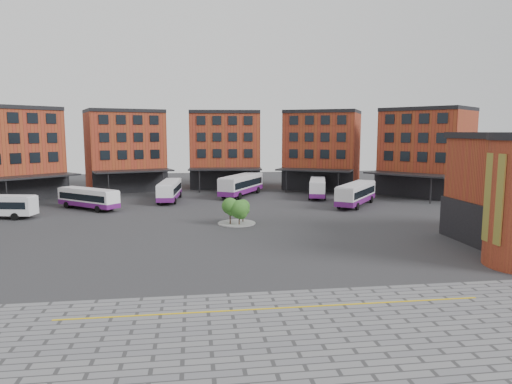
{
  "coord_description": "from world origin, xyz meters",
  "views": [
    {
      "loc": [
        -2.89,
        -40.03,
        10.63
      ],
      "look_at": [
        3.96,
        9.67,
        4.0
      ],
      "focal_mm": 32.0,
      "sensor_mm": 36.0,
      "label": 1
    }
  ],
  "objects": [
    {
      "name": "bus_e",
      "position": [
        17.22,
        31.98,
        1.63
      ],
      "size": [
        5.3,
        10.93,
        3.0
      ],
      "rotation": [
        0.0,
        0.0,
        -0.28
      ],
      "color": "silver",
      "rests_on": "ground"
    },
    {
      "name": "main_building",
      "position": [
        -4.77,
        38.25,
        7.23
      ],
      "size": [
        94.14,
        42.48,
        14.6
      ],
      "color": "maroon",
      "rests_on": "ground"
    },
    {
      "name": "bus_d",
      "position": [
        5.02,
        35.15,
        1.9
      ],
      "size": [
        8.62,
        12.21,
        3.5
      ],
      "rotation": [
        0.0,
        0.0,
        -0.52
      ],
      "color": "silver",
      "rests_on": "ground"
    },
    {
      "name": "paving_zone",
      "position": [
        2.0,
        -22.0,
        0.01
      ],
      "size": [
        50.0,
        22.0,
        0.02
      ],
      "primitive_type": "cube",
      "color": "slate",
      "rests_on": "ground"
    },
    {
      "name": "bus_f",
      "position": [
        20.38,
        22.69,
        1.76
      ],
      "size": [
        8.99,
        10.8,
        3.24
      ],
      "rotation": [
        0.0,
        0.0,
        -0.64
      ],
      "color": "silver",
      "rests_on": "ground"
    },
    {
      "name": "ground",
      "position": [
        0.0,
        0.0,
        0.0
      ],
      "size": [
        160.0,
        160.0,
        0.0
      ],
      "primitive_type": "plane",
      "color": "#28282B",
      "rests_on": "ground"
    },
    {
      "name": "bus_c",
      "position": [
        -6.6,
        31.12,
        1.66
      ],
      "size": [
        3.42,
        11.05,
        3.06
      ],
      "rotation": [
        0.0,
        0.0,
        -0.08
      ],
      "color": "white",
      "rests_on": "ground"
    },
    {
      "name": "tree_island",
      "position": [
        2.05,
        11.48,
        1.75
      ],
      "size": [
        4.4,
        4.4,
        3.16
      ],
      "color": "gray",
      "rests_on": "ground"
    },
    {
      "name": "yellow_line",
      "position": [
        2.0,
        -14.0,
        0.03
      ],
      "size": [
        26.0,
        0.15,
        0.02
      ],
      "primitive_type": "cube",
      "color": "gold",
      "rests_on": "paving_zone"
    },
    {
      "name": "bus_b",
      "position": [
        -17.34,
        24.77,
        1.56
      ],
      "size": [
        9.36,
        8.33,
        2.88
      ],
      "rotation": [
        0.0,
        0.0,
        0.88
      ],
      "color": "white",
      "rests_on": "ground"
    }
  ]
}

